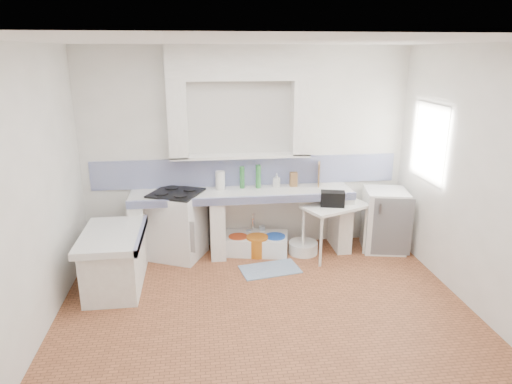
{
  "coord_description": "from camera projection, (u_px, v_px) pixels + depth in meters",
  "views": [
    {
      "loc": [
        -0.66,
        -4.16,
        2.71
      ],
      "look_at": [
        0.0,
        1.0,
        1.1
      ],
      "focal_mm": 31.89,
      "sensor_mm": 36.0,
      "label": 1
    }
  ],
  "objects": [
    {
      "name": "floor",
      "position": [
        268.0,
        318.0,
        4.83
      ],
      "size": [
        4.5,
        4.5,
        0.0
      ],
      "primitive_type": "plane",
      "color": "#985634",
      "rests_on": "ground"
    },
    {
      "name": "ceiling",
      "position": [
        270.0,
        41.0,
        4.0
      ],
      "size": [
        4.5,
        4.5,
        0.0
      ],
      "primitive_type": "plane",
      "rotation": [
        3.14,
        0.0,
        0.0
      ],
      "color": "white",
      "rests_on": "ground"
    },
    {
      "name": "wall_back",
      "position": [
        247.0,
        150.0,
        6.31
      ],
      "size": [
        4.5,
        0.0,
        4.5
      ],
      "primitive_type": "plane",
      "rotation": [
        1.57,
        0.0,
        0.0
      ],
      "color": "white",
      "rests_on": "ground"
    },
    {
      "name": "wall_front",
      "position": [
        324.0,
        299.0,
        2.52
      ],
      "size": [
        4.5,
        0.0,
        4.5
      ],
      "primitive_type": "plane",
      "rotation": [
        -1.57,
        0.0,
        0.0
      ],
      "color": "white",
      "rests_on": "ground"
    },
    {
      "name": "wall_left",
      "position": [
        25.0,
        202.0,
        4.14
      ],
      "size": [
        0.0,
        4.5,
        4.5
      ],
      "primitive_type": "plane",
      "rotation": [
        1.57,
        0.0,
        1.57
      ],
      "color": "white",
      "rests_on": "ground"
    },
    {
      "name": "wall_right",
      "position": [
        484.0,
        185.0,
        4.68
      ],
      "size": [
        0.0,
        4.5,
        4.5
      ],
      "primitive_type": "plane",
      "rotation": [
        1.57,
        0.0,
        -1.57
      ],
      "color": "white",
      "rests_on": "ground"
    },
    {
      "name": "alcove_mass",
      "position": [
        240.0,
        63.0,
        5.83
      ],
      "size": [
        1.9,
        0.25,
        0.45
      ],
      "primitive_type": "cube",
      "color": "white",
      "rests_on": "ground"
    },
    {
      "name": "window_frame",
      "position": [
        443.0,
        143.0,
        5.78
      ],
      "size": [
        0.35,
        0.86,
        1.06
      ],
      "primitive_type": "cube",
      "color": "#381F11",
      "rests_on": "ground"
    },
    {
      "name": "lace_valance",
      "position": [
        436.0,
        113.0,
        5.65
      ],
      "size": [
        0.01,
        0.84,
        0.24
      ],
      "primitive_type": "cube",
      "color": "white",
      "rests_on": "ground"
    },
    {
      "name": "counter_slab",
      "position": [
        242.0,
        194.0,
        6.17
      ],
      "size": [
        3.0,
        0.6,
        0.08
      ],
      "primitive_type": "cube",
      "color": "white",
      "rests_on": "ground"
    },
    {
      "name": "counter_lip",
      "position": [
        244.0,
        200.0,
        5.9
      ],
      "size": [
        3.0,
        0.04,
        0.1
      ],
      "primitive_type": "cube",
      "color": "navy",
      "rests_on": "ground"
    },
    {
      "name": "counter_pier_left",
      "position": [
        139.0,
        230.0,
        6.13
      ],
      "size": [
        0.2,
        0.55,
        0.82
      ],
      "primitive_type": "cube",
      "color": "white",
      "rests_on": "ground"
    },
    {
      "name": "counter_pier_mid",
      "position": [
        217.0,
        226.0,
        6.26
      ],
      "size": [
        0.2,
        0.55,
        0.82
      ],
      "primitive_type": "cube",
      "color": "white",
      "rests_on": "ground"
    },
    {
      "name": "counter_pier_right",
      "position": [
        340.0,
        220.0,
        6.47
      ],
      "size": [
        0.2,
        0.55,
        0.82
      ],
      "primitive_type": "cube",
      "color": "white",
      "rests_on": "ground"
    },
    {
      "name": "peninsula_top",
      "position": [
        112.0,
        236.0,
        5.28
      ],
      "size": [
        0.7,
        1.1,
        0.08
      ],
      "primitive_type": "cube",
      "color": "white",
      "rests_on": "ground"
    },
    {
      "name": "peninsula_base",
      "position": [
        115.0,
        263.0,
        5.38
      ],
      "size": [
        0.6,
        1.0,
        0.62
      ],
      "primitive_type": "cube",
      "color": "white",
      "rests_on": "ground"
    },
    {
      "name": "peninsula_lip",
      "position": [
        141.0,
        235.0,
        5.32
      ],
      "size": [
        0.04,
        1.1,
        0.1
      ],
      "primitive_type": "cube",
      "color": "navy",
      "rests_on": "ground"
    },
    {
      "name": "backsplash",
      "position": [
        247.0,
        171.0,
        6.38
      ],
      "size": [
        4.27,
        0.03,
        0.4
      ],
      "primitive_type": "cube",
      "color": "navy",
      "rests_on": "ground"
    },
    {
      "name": "stove",
      "position": [
        178.0,
        225.0,
        6.18
      ],
      "size": [
        0.83,
        0.82,
        0.9
      ],
      "primitive_type": "cube",
      "rotation": [
        0.0,
        0.0,
        -0.43
      ],
      "color": "white",
      "rests_on": "ground"
    },
    {
      "name": "sink",
      "position": [
        255.0,
        244.0,
        6.41
      ],
      "size": [
        1.0,
        0.67,
        0.22
      ],
      "primitive_type": "cube",
      "rotation": [
        0.0,
        0.0,
        -0.2
      ],
      "color": "white",
      "rests_on": "ground"
    },
    {
      "name": "side_table",
      "position": [
        334.0,
        230.0,
        6.24
      ],
      "size": [
        1.0,
        0.79,
        0.04
      ],
      "primitive_type": "cube",
      "rotation": [
        0.0,
        0.0,
        0.41
      ],
      "color": "white",
      "rests_on": "ground"
    },
    {
      "name": "fridge",
      "position": [
        384.0,
        220.0,
        6.42
      ],
      "size": [
        0.66,
        0.66,
        0.87
      ],
      "primitive_type": "cube",
      "rotation": [
        0.0,
        0.0,
        -0.2
      ],
      "color": "white",
      "rests_on": "ground"
    },
    {
      "name": "bucket_red",
      "position": [
        238.0,
        245.0,
        6.35
      ],
      "size": [
        0.35,
        0.35,
        0.26
      ],
      "primitive_type": "cylinder",
      "rotation": [
        0.0,
        0.0,
        -0.36
      ],
      "color": "#C33F17",
      "rests_on": "ground"
    },
    {
      "name": "bucket_orange",
      "position": [
        257.0,
        246.0,
        6.29
      ],
      "size": [
        0.32,
        0.32,
        0.28
      ],
      "primitive_type": "cylinder",
      "rotation": [
        0.0,
        0.0,
        -0.05
      ],
      "color": "#C36515",
      "rests_on": "ground"
    },
    {
      "name": "bucket_blue",
      "position": [
        275.0,
        245.0,
        6.34
      ],
      "size": [
        0.35,
        0.35,
        0.26
      ],
      "primitive_type": "cylinder",
      "rotation": [
        0.0,
        0.0,
        -0.28
      ],
      "color": "blue",
      "rests_on": "ground"
    },
    {
      "name": "basin_white",
      "position": [
        303.0,
        248.0,
        6.38
      ],
      "size": [
        0.44,
        0.44,
        0.16
      ],
      "primitive_type": "cylinder",
      "rotation": [
        0.0,
        0.0,
        -0.09
      ],
      "color": "white",
      "rests_on": "ground"
    },
    {
      "name": "water_bottle_a",
      "position": [
        249.0,
        239.0,
        6.54
      ],
      "size": [
        0.08,
        0.08,
        0.27
      ],
      "primitive_type": "cylinder",
      "rotation": [
        0.0,
        0.0,
        0.18
      ],
      "color": "silver",
      "rests_on": "ground"
    },
    {
      "name": "water_bottle_b",
      "position": [
        262.0,
        236.0,
        6.55
      ],
      "size": [
        0.1,
        0.1,
        0.32
      ],
      "primitive_type": "cylinder",
      "rotation": [
        0.0,
        0.0,
        -0.25
      ],
      "color": "silver",
      "rests_on": "ground"
    },
    {
      "name": "black_bag",
      "position": [
        333.0,
        199.0,
        6.07
      ],
      "size": [
        0.35,
        0.25,
        0.2
      ],
      "primitive_type": "cube",
      "rotation": [
        0.0,
        0.0,
        -0.26
      ],
      "color": "black",
      "rests_on": "side_table"
    },
    {
      "name": "green_bottle_a",
      "position": [
        242.0,
        177.0,
        6.26
      ],
      "size": [
        0.08,
        0.08,
        0.3
      ],
      "primitive_type": "cylinder",
      "rotation": [
        0.0,
        0.0,
        0.17
      ],
      "color": "#2E7836",
      "rests_on": "counter_slab"
    },
    {
      "name": "green_bottle_b",
      "position": [
        258.0,
        177.0,
        6.26
      ],
      "size": [
        0.08,
        0.08,
        0.32
      ],
      "primitive_type": "cylinder",
      "rotation": [
        0.0,
        0.0,
        0.15
      ],
      "color": "#2E7836",
      "rests_on": "counter_slab"
    },
    {
      "name": "knife_block",
      "position": [
        293.0,
        179.0,
        6.36
      ],
      "size": [
        0.1,
        0.08,
        0.2
      ],
      "primitive_type": "cube",
      "rotation": [
        0.0,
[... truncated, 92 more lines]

